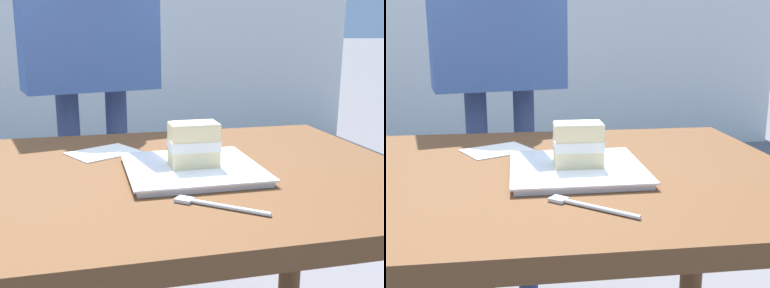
# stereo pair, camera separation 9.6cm
# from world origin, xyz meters

# --- Properties ---
(patio_table) EXTENTS (1.20, 0.79, 0.76)m
(patio_table) POSITION_xyz_m (0.00, 0.00, 0.63)
(patio_table) COLOR brown
(patio_table) RESTS_ON ground
(dessert_plate) EXTENTS (0.28, 0.28, 0.02)m
(dessert_plate) POSITION_xyz_m (-0.12, 0.03, 0.76)
(dessert_plate) COLOR white
(dessert_plate) RESTS_ON patio_table
(cake_slice) EXTENTS (0.10, 0.07, 0.09)m
(cake_slice) POSITION_xyz_m (-0.12, 0.03, 0.82)
(cake_slice) COLOR beige
(cake_slice) RESTS_ON dessert_plate
(dessert_fork) EXTENTS (0.14, 0.12, 0.01)m
(dessert_fork) POSITION_xyz_m (-0.11, 0.23, 0.76)
(dessert_fork) COLOR silver
(dessert_fork) RESTS_ON patio_table
(paper_napkin) EXTENTS (0.19, 0.17, 0.00)m
(paper_napkin) POSITION_xyz_m (0.05, -0.18, 0.76)
(paper_napkin) COLOR silver
(paper_napkin) RESTS_ON patio_table
(diner_person) EXTENTS (0.49, 0.63, 1.67)m
(diner_person) POSITION_xyz_m (0.06, -0.75, 1.12)
(diner_person) COLOR navy
(diner_person) RESTS_ON ground
(patio_building) EXTENTS (5.53, 2.45, 2.75)m
(patio_building) POSITION_xyz_m (0.36, -4.44, 1.37)
(patio_building) COLOR silver
(patio_building) RESTS_ON ground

